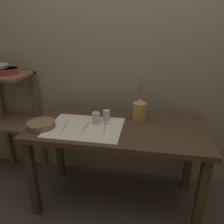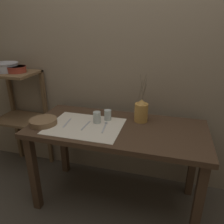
# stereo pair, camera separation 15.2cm
# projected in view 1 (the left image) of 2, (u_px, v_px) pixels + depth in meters

# --- Properties ---
(ground_plane) EXTENTS (12.00, 12.00, 0.00)m
(ground_plane) POSITION_uv_depth(u_px,v_px,m) (116.00, 199.00, 2.00)
(ground_plane) COLOR #473F35
(stone_wall_back) EXTENTS (7.00, 0.06, 2.40)m
(stone_wall_back) POSITION_uv_depth(u_px,v_px,m) (125.00, 59.00, 1.94)
(stone_wall_back) COLOR gray
(stone_wall_back) RESTS_ON ground_plane
(wooden_table) EXTENTS (1.39, 0.65, 0.74)m
(wooden_table) POSITION_uv_depth(u_px,v_px,m) (117.00, 138.00, 1.76)
(wooden_table) COLOR #422D1E
(wooden_table) RESTS_ON ground_plane
(wooden_shelf_unit) EXTENTS (0.44, 0.36, 1.07)m
(wooden_shelf_unit) POSITION_uv_depth(u_px,v_px,m) (12.00, 106.00, 2.12)
(wooden_shelf_unit) COLOR brown
(wooden_shelf_unit) RESTS_ON ground_plane
(linen_cloth) EXTENTS (0.58, 0.44, 0.00)m
(linen_cloth) POSITION_uv_depth(u_px,v_px,m) (85.00, 127.00, 1.71)
(linen_cloth) COLOR beige
(linen_cloth) RESTS_ON wooden_table
(pitcher_with_flowers) EXTENTS (0.11, 0.11, 0.39)m
(pitcher_with_flowers) POSITION_uv_depth(u_px,v_px,m) (140.00, 110.00, 1.80)
(pitcher_with_flowers) COLOR #B7843D
(pitcher_with_flowers) RESTS_ON wooden_table
(wooden_bowl) EXTENTS (0.22, 0.22, 0.05)m
(wooden_bowl) POSITION_uv_depth(u_px,v_px,m) (41.00, 125.00, 1.70)
(wooden_bowl) COLOR brown
(wooden_bowl) RESTS_ON wooden_table
(glass_tumbler_near) EXTENTS (0.06, 0.06, 0.09)m
(glass_tumbler_near) POSITION_uv_depth(u_px,v_px,m) (96.00, 118.00, 1.75)
(glass_tumbler_near) COLOR #B7C1BC
(glass_tumbler_near) RESTS_ON wooden_table
(glass_tumbler_far) EXTENTS (0.06, 0.06, 0.09)m
(glass_tumbler_far) POSITION_uv_depth(u_px,v_px,m) (106.00, 115.00, 1.81)
(glass_tumbler_far) COLOR #B7C1BC
(glass_tumbler_far) RESTS_ON wooden_table
(fork_inner) EXTENTS (0.03, 0.17, 0.00)m
(fork_inner) POSITION_uv_depth(u_px,v_px,m) (66.00, 125.00, 1.74)
(fork_inner) COLOR #A8A8AD
(fork_inner) RESTS_ON wooden_table
(fork_outer) EXTENTS (0.02, 0.17, 0.00)m
(fork_outer) POSITION_uv_depth(u_px,v_px,m) (86.00, 127.00, 1.71)
(fork_outer) COLOR #A8A8AD
(fork_outer) RESTS_ON wooden_table
(spoon_inner) EXTENTS (0.04, 0.18, 0.02)m
(spoon_inner) POSITION_uv_depth(u_px,v_px,m) (105.00, 125.00, 1.73)
(spoon_inner) COLOR #A8A8AD
(spoon_inner) RESTS_ON wooden_table
(metal_pot_small) EXTENTS (0.18, 0.18, 0.06)m
(metal_pot_small) POSITION_uv_depth(u_px,v_px,m) (8.00, 71.00, 1.94)
(metal_pot_small) COLOR #9E3828
(metal_pot_small) RESTS_ON wooden_shelf_unit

